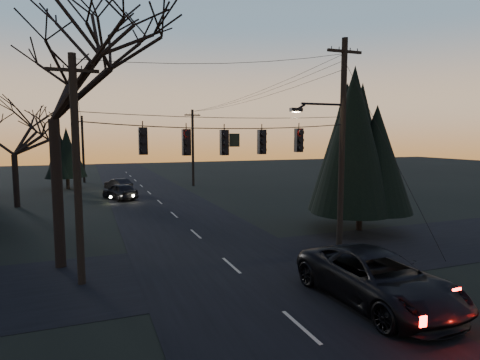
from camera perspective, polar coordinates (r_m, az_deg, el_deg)
name	(u,v)px	position (r m, az deg, el deg)	size (l,w,h in m)	color
main_road	(180,220)	(26.97, -8.48, -5.70)	(8.00, 120.00, 0.02)	black
cross_road	(231,266)	(17.66, -1.24, -12.08)	(60.00, 7.00, 0.02)	black
utility_pole_right	(339,253)	(20.11, 13.91, -9.99)	(5.00, 0.30, 10.00)	black
utility_pole_left	(82,284)	(16.73, -21.56, -13.60)	(1.80, 0.30, 8.50)	black
utility_pole_far_r	(193,186)	(45.52, -6.66, -0.83)	(1.80, 0.30, 8.50)	black
utility_pole_far_l	(84,182)	(52.08, -21.25, -0.32)	(0.30, 0.30, 8.00)	black
span_signal_assembly	(226,141)	(16.69, -2.06, 5.50)	(11.50, 0.44, 1.47)	black
bare_tree_left	(51,57)	(18.56, -25.34, 15.58)	(9.47, 9.47, 12.52)	black
evergreen_right	(361,151)	(24.38, 16.87, 3.98)	(4.80, 4.80, 8.24)	black
bare_tree_dist	(13,133)	(35.83, -29.59, 5.81)	(7.34, 7.34, 8.29)	black
evergreen_dist	(67,155)	(46.07, -23.44, 3.26)	(3.27, 3.27, 5.99)	black
suv_near	(377,279)	(14.42, 18.93, -13.11)	(2.85, 6.18, 1.72)	black
sedan_oncoming_a	(120,191)	(36.95, -16.72, -1.55)	(1.71, 4.24, 1.45)	black
sedan_oncoming_b	(118,185)	(42.78, -16.93, -0.66)	(1.33, 3.82, 1.26)	black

